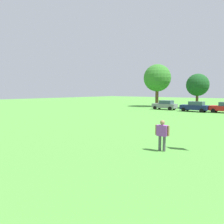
% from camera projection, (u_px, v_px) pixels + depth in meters
% --- Properties ---
extents(ground_plane, '(160.00, 160.00, 0.00)m').
position_uv_depth(ground_plane, '(203.00, 119.00, 27.10)').
color(ground_plane, '#4C9338').
extents(adult_bystander, '(0.84, 0.38, 1.78)m').
position_uv_depth(adult_bystander, '(162.00, 133.00, 12.45)').
color(adult_bystander, '#4C4C51').
rests_on(adult_bystander, ground).
extents(parked_car_gray_0, '(4.30, 2.02, 1.68)m').
position_uv_depth(parked_car_gray_0, '(165.00, 105.00, 39.97)').
color(parked_car_gray_0, slate).
rests_on(parked_car_gray_0, ground).
extents(parked_car_navy_1, '(4.30, 2.02, 1.68)m').
position_uv_depth(parked_car_navy_1, '(195.00, 106.00, 35.98)').
color(parked_car_navy_1, '#141E4C').
rests_on(parked_car_navy_1, ground).
extents(tree_far_left, '(5.83, 5.83, 9.09)m').
position_uv_depth(tree_far_left, '(157.00, 78.00, 47.29)').
color(tree_far_left, brown).
rests_on(tree_far_left, ground).
extents(tree_left, '(4.31, 4.31, 6.72)m').
position_uv_depth(tree_left, '(198.00, 85.00, 42.50)').
color(tree_left, brown).
rests_on(tree_left, ground).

